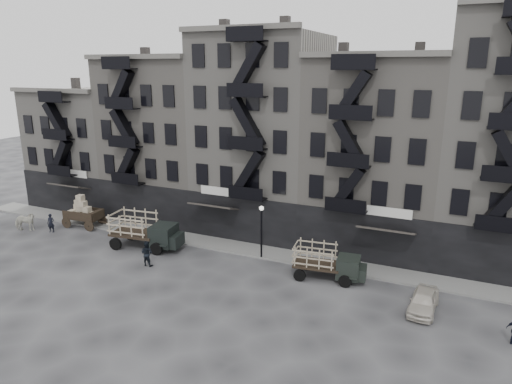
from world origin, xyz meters
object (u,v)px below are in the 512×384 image
at_px(stake_truck_east, 327,260).
at_px(pedestrian_west, 51,223).
at_px(stake_truck_west, 144,228).
at_px(horse, 25,222).
at_px(car_east, 424,301).
at_px(pedestrian_mid, 147,253).
at_px(wagon, 82,209).

xyz_separation_m(stake_truck_east, pedestrian_west, (-25.13, -1.06, -0.57)).
bearing_deg(stake_truck_west, horse, 178.69).
distance_m(stake_truck_east, pedestrian_west, 25.16).
bearing_deg(pedestrian_west, car_east, -26.24).
relative_size(stake_truck_east, pedestrian_west, 3.03).
xyz_separation_m(horse, pedestrian_mid, (14.66, -1.51, 0.08)).
height_order(stake_truck_west, pedestrian_mid, stake_truck_west).
bearing_deg(pedestrian_mid, horse, -8.09).
distance_m(horse, wagon, 5.06).
height_order(wagon, pedestrian_west, wagon).
height_order(pedestrian_west, pedestrian_mid, pedestrian_mid).
distance_m(wagon, stake_truck_west, 8.65).
relative_size(stake_truck_west, pedestrian_west, 3.62).
bearing_deg(horse, stake_truck_east, -106.00).
bearing_deg(car_east, wagon, 178.00).
bearing_deg(stake_truck_east, stake_truck_west, 175.44).
xyz_separation_m(wagon, stake_truck_east, (23.62, -1.29, -0.30)).
distance_m(stake_truck_east, car_east, 6.84).
height_order(stake_truck_west, car_east, stake_truck_west).
bearing_deg(wagon, pedestrian_mid, -27.07).
relative_size(stake_truck_east, pedestrian_mid, 2.67).
xyz_separation_m(stake_truck_west, car_east, (21.72, -1.24, -1.05)).
xyz_separation_m(wagon, pedestrian_mid, (10.76, -4.63, -0.76)).
bearing_deg(stake_truck_west, pedestrian_mid, -57.34).
relative_size(stake_truck_west, stake_truck_east, 1.19).
height_order(wagon, stake_truck_east, wagon).
distance_m(car_east, pedestrian_west, 31.69).
relative_size(horse, stake_truck_west, 0.34).
bearing_deg(car_east, stake_truck_east, 168.47).
xyz_separation_m(horse, stake_truck_east, (27.51, 1.83, 0.53)).
relative_size(wagon, pedestrian_west, 2.18).
distance_m(stake_truck_east, pedestrian_mid, 13.29).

